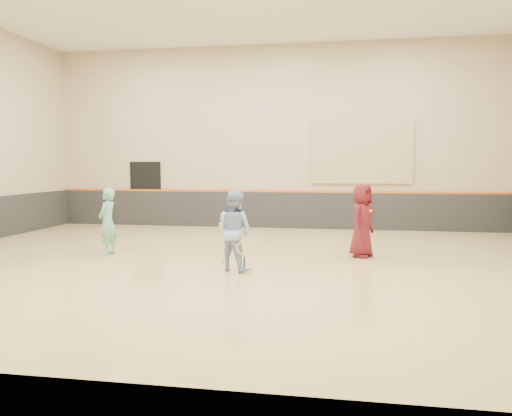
% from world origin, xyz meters
% --- Properties ---
extents(room, '(15.04, 12.04, 6.22)m').
position_xyz_m(room, '(0.00, 0.00, 0.81)').
color(room, tan).
rests_on(room, ground).
extents(wainscot_back, '(14.90, 0.04, 1.20)m').
position_xyz_m(wainscot_back, '(0.00, 5.97, 0.60)').
color(wainscot_back, '#232326').
rests_on(wainscot_back, floor).
extents(accent_stripe, '(14.90, 0.03, 0.06)m').
position_xyz_m(accent_stripe, '(0.00, 5.96, 1.22)').
color(accent_stripe, '#D85914').
rests_on(accent_stripe, wall_back).
extents(acoustic_panel, '(3.20, 0.08, 2.00)m').
position_xyz_m(acoustic_panel, '(2.80, 5.95, 2.50)').
color(acoustic_panel, tan).
rests_on(acoustic_panel, wall_back).
extents(doorway, '(1.10, 0.05, 2.20)m').
position_xyz_m(doorway, '(-4.50, 5.98, 1.10)').
color(doorway, black).
rests_on(doorway, floor).
extents(girl, '(0.38, 0.57, 1.56)m').
position_xyz_m(girl, '(-3.18, 0.39, 0.78)').
color(girl, '#6CBCAC').
rests_on(girl, floor).
extents(instructor, '(0.96, 0.87, 1.60)m').
position_xyz_m(instructor, '(0.07, -0.78, 0.80)').
color(instructor, '#94B7E5').
rests_on(instructor, floor).
extents(young_man, '(0.83, 0.96, 1.67)m').
position_xyz_m(young_man, '(2.64, 1.15, 0.84)').
color(young_man, maroon).
rests_on(young_man, floor).
extents(held_racket, '(0.41, 0.41, 0.60)m').
position_xyz_m(held_racket, '(0.34, -1.08, 0.51)').
color(held_racket, '#BDE432').
rests_on(held_racket, instructor).
extents(spare_racket, '(0.63, 0.63, 0.14)m').
position_xyz_m(spare_racket, '(0.22, 2.42, 0.07)').
color(spare_racket, '#ABCB2C').
rests_on(spare_racket, floor).
extents(ball_under_racket, '(0.07, 0.07, 0.07)m').
position_xyz_m(ball_under_racket, '(-0.34, -0.06, 0.03)').
color(ball_under_racket, '#C1D631').
rests_on(ball_under_racket, floor).
extents(ball_in_hand, '(0.07, 0.07, 0.07)m').
position_xyz_m(ball_in_hand, '(2.82, 0.92, 1.08)').
color(ball_in_hand, yellow).
rests_on(ball_in_hand, young_man).
extents(ball_beside_spare, '(0.07, 0.07, 0.07)m').
position_xyz_m(ball_beside_spare, '(-1.27, 3.79, 0.03)').
color(ball_beside_spare, yellow).
rests_on(ball_beside_spare, floor).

